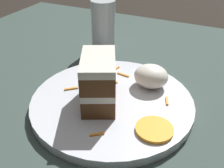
# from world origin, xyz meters

# --- Properties ---
(ground_plane) EXTENTS (6.00, 6.00, 0.00)m
(ground_plane) POSITION_xyz_m (0.00, 0.00, 0.00)
(ground_plane) COLOR black
(ground_plane) RESTS_ON ground
(dining_table) EXTENTS (1.09, 0.97, 0.03)m
(dining_table) POSITION_xyz_m (0.00, 0.00, 0.02)
(dining_table) COLOR #384742
(dining_table) RESTS_ON ground
(plate) EXTENTS (0.30, 0.30, 0.02)m
(plate) POSITION_xyz_m (-0.03, 0.03, 0.04)
(plate) COLOR silver
(plate) RESTS_ON dining_table
(cake_slice) EXTENTS (0.09, 0.11, 0.09)m
(cake_slice) POSITION_xyz_m (-0.01, 0.05, 0.10)
(cake_slice) COLOR brown
(cake_slice) RESTS_ON plate
(cream_dollop) EXTENTS (0.07, 0.06, 0.04)m
(cream_dollop) POSITION_xyz_m (-0.08, -0.04, 0.07)
(cream_dollop) COLOR white
(cream_dollop) RESTS_ON plate
(orange_garnish) EXTENTS (0.06, 0.06, 0.01)m
(orange_garnish) POSITION_xyz_m (-0.13, 0.08, 0.05)
(orange_garnish) COLOR orange
(orange_garnish) RESTS_ON plate
(carrot_shreds_scatter) EXTENTS (0.20, 0.22, 0.00)m
(carrot_shreds_scatter) POSITION_xyz_m (-0.02, 0.01, 0.05)
(carrot_shreds_scatter) COLOR orange
(carrot_shreds_scatter) RESTS_ON plate
(drinking_glass) EXTENTS (0.06, 0.06, 0.13)m
(drinking_glass) POSITION_xyz_m (0.10, -0.18, 0.09)
(drinking_glass) COLOR silver
(drinking_glass) RESTS_ON dining_table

